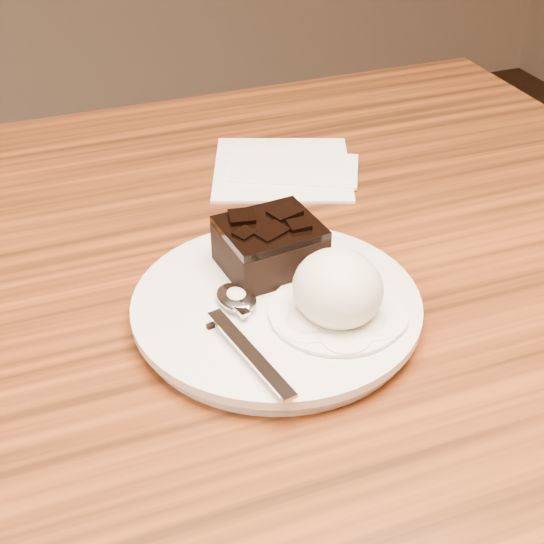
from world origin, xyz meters
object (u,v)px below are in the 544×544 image
object	(u,v)px
ice_cream_scoop	(338,288)
napkin	(282,167)
plate	(276,309)
brownie	(270,249)
spoon	(236,299)

from	to	relation	value
ice_cream_scoop	napkin	bearing A→B (deg)	77.11
plate	ice_cream_scoop	bearing A→B (deg)	-42.41
ice_cream_scoop	napkin	world-z (taller)	ice_cream_scoop
brownie	ice_cream_scoop	bearing A→B (deg)	-72.14
ice_cream_scoop	brownie	bearing A→B (deg)	107.86
brownie	ice_cream_scoop	distance (m)	0.08
plate	brownie	bearing A→B (deg)	75.69
plate	napkin	size ratio (longest dim) A/B	1.58
brownie	spoon	bearing A→B (deg)	-137.73
spoon	ice_cream_scoop	bearing A→B (deg)	-40.72
napkin	ice_cream_scoop	bearing A→B (deg)	-102.89
plate	brownie	world-z (taller)	brownie
plate	ice_cream_scoop	distance (m)	0.06
brownie	napkin	size ratio (longest dim) A/B	0.53
plate	napkin	xyz separation A→B (m)	(0.10, 0.24, -0.01)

